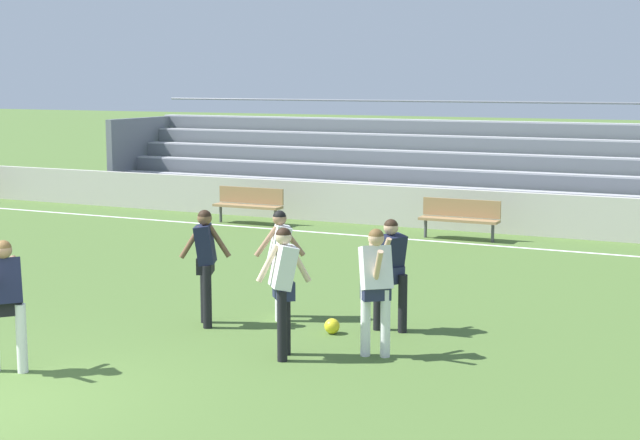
{
  "coord_description": "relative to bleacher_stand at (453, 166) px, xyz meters",
  "views": [
    {
      "loc": [
        7.93,
        -7.47,
        3.58
      ],
      "look_at": [
        1.16,
        6.7,
        1.27
      ],
      "focal_mm": 54.12,
      "sensor_mm": 36.0,
      "label": 1
    }
  ],
  "objects": [
    {
      "name": "field_line_sideline",
      "position": [
        -0.15,
        -4.3,
        -1.29
      ],
      "size": [
        44.0,
        0.12,
        0.01
      ],
      "primitive_type": "cube",
      "color": "white",
      "rests_on": "ground"
    },
    {
      "name": "sideline_wall",
      "position": [
        -0.15,
        -2.57,
        -0.8
      ],
      "size": [
        48.0,
        0.16,
        0.98
      ],
      "primitive_type": "cube",
      "color": "#BCB7AD",
      "rests_on": "ground"
    },
    {
      "name": "bleacher_stand",
      "position": [
        0.0,
        0.0,
        0.0
      ],
      "size": [
        20.09,
        3.51,
        2.97
      ],
      "color": "#B2B2B7",
      "rests_on": "ground"
    },
    {
      "name": "bench_far_left",
      "position": [
        -4.02,
        -3.8,
        -0.74
      ],
      "size": [
        1.8,
        0.4,
        0.9
      ],
      "color": "#99754C",
      "rests_on": "ground"
    },
    {
      "name": "bench_near_wall_gap",
      "position": [
        1.41,
        -3.8,
        -0.74
      ],
      "size": [
        1.8,
        0.4,
        0.9
      ],
      "color": "#99754C",
      "rests_on": "ground"
    },
    {
      "name": "player_dark_dropping_back",
      "position": [
        2.9,
        -11.89,
        -0.33
      ],
      "size": [
        0.5,
        0.64,
        1.62
      ],
      "color": "black",
      "rests_on": "ground"
    },
    {
      "name": "player_white_overlapping",
      "position": [
        3.19,
        -13.15,
        -0.29
      ],
      "size": [
        0.52,
        0.63,
        1.68
      ],
      "color": "white",
      "rests_on": "ground"
    },
    {
      "name": "player_dark_on_ball",
      "position": [
        -0.63,
        -15.72,
        -0.31
      ],
      "size": [
        0.52,
        0.75,
        1.65
      ],
      "color": "white",
      "rests_on": "ground"
    },
    {
      "name": "player_white_wide_left",
      "position": [
        1.15,
        -11.93,
        -0.31
      ],
      "size": [
        0.7,
        0.51,
        1.65
      ],
      "color": "white",
      "rests_on": "ground"
    },
    {
      "name": "player_white_wide_right",
      "position": [
        2.16,
        -13.73,
        -0.27
      ],
      "size": [
        0.66,
        0.5,
        1.71
      ],
      "color": "black",
      "rests_on": "ground"
    },
    {
      "name": "player_dark_trailing_run",
      "position": [
        0.35,
        -12.74,
        -0.27
      ],
      "size": [
        0.67,
        0.47,
        1.71
      ],
      "color": "black",
      "rests_on": "ground"
    },
    {
      "name": "soccer_ball",
      "position": [
        2.22,
        -12.38,
        -1.18
      ],
      "size": [
        0.22,
        0.22,
        0.22
      ],
      "primitive_type": "sphere",
      "color": "yellow",
      "rests_on": "ground"
    }
  ]
}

